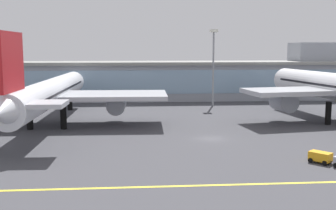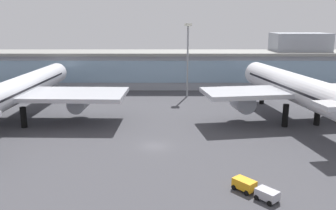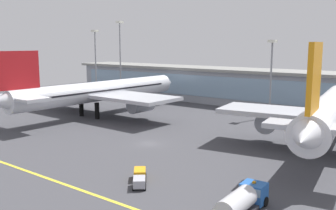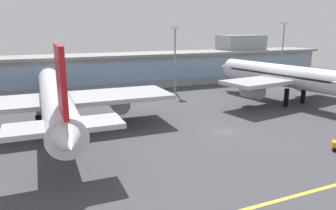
% 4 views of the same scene
% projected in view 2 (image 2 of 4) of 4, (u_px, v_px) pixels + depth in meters
% --- Properties ---
extents(ground_plane, '(193.07, 193.07, 0.00)m').
position_uv_depth(ground_plane, '(155.00, 146.00, 54.88)').
color(ground_plane, '#424247').
extents(terminal_building, '(140.91, 14.00, 15.72)m').
position_uv_depth(terminal_building, '(168.00, 68.00, 102.81)').
color(terminal_building, '#9399A3').
rests_on(terminal_building, ground).
extents(airliner_near_left, '(42.86, 57.09, 16.36)m').
position_uv_depth(airliner_near_left, '(14.00, 92.00, 66.43)').
color(airliner_near_left, black).
rests_on(airliner_near_left, ground).
extents(airliner_near_right, '(36.70, 48.09, 18.02)m').
position_uv_depth(airliner_near_right, '(296.00, 89.00, 66.61)').
color(airliner_near_right, black).
rests_on(airliner_near_right, ground).
extents(baggage_tug_near, '(4.83, 5.24, 1.40)m').
position_uv_depth(baggage_tug_near, '(255.00, 189.00, 39.36)').
color(baggage_tug_near, black).
rests_on(baggage_tug_near, ground).
extents(apron_light_mast_east, '(1.80, 1.80, 18.70)m').
position_uv_depth(apron_light_mast_east, '(188.00, 48.00, 87.62)').
color(apron_light_mast_east, gray).
rests_on(apron_light_mast_east, ground).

